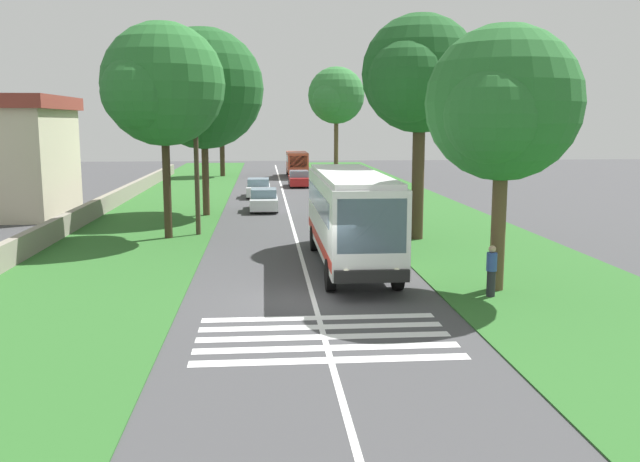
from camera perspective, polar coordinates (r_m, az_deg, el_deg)
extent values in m
plane|color=#424244|center=(21.99, -0.53, -5.82)|extent=(160.00, 160.00, 0.00)
cube|color=#2D6628|center=(37.23, -14.96, 0.08)|extent=(120.00, 8.00, 0.04)
cube|color=#2D6628|center=(37.90, 10.23, 0.40)|extent=(120.00, 8.00, 0.04)
cube|color=silver|center=(36.66, -2.25, 0.22)|extent=(110.00, 0.16, 0.01)
cube|color=white|center=(26.72, 2.52, 1.43)|extent=(11.00, 2.50, 2.90)
cube|color=slate|center=(26.95, 2.45, 2.62)|extent=(9.68, 2.54, 0.85)
cube|color=slate|center=(21.32, 4.37, 0.40)|extent=(0.08, 2.20, 1.74)
cube|color=red|center=(26.87, 2.50, -0.68)|extent=(10.78, 2.53, 0.36)
cube|color=white|center=(26.55, 2.54, 4.73)|extent=(10.56, 2.30, 0.18)
cube|color=black|center=(21.49, 4.37, -3.81)|extent=(0.16, 2.40, 0.40)
sphere|color=#F2EDCC|center=(21.41, 2.21, -3.48)|extent=(0.24, 0.24, 0.24)
sphere|color=#F2EDCC|center=(21.66, 6.45, -3.38)|extent=(0.24, 0.24, 0.24)
cylinder|color=black|center=(23.05, 0.87, -3.71)|extent=(1.10, 0.32, 1.10)
cylinder|color=black|center=(30.28, -0.49, -0.62)|extent=(1.10, 0.32, 1.10)
cylinder|color=black|center=(23.38, 6.50, -3.59)|extent=(1.10, 0.32, 1.10)
cylinder|color=black|center=(30.53, 3.81, -0.56)|extent=(1.10, 0.32, 1.10)
cube|color=silver|center=(16.66, 0.91, -10.76)|extent=(0.45, 6.80, 0.01)
cube|color=silver|center=(17.50, 0.61, -9.76)|extent=(0.45, 6.80, 0.01)
cube|color=silver|center=(18.35, 0.35, -8.86)|extent=(0.45, 6.80, 0.01)
cube|color=silver|center=(19.21, 0.11, -8.03)|extent=(0.45, 6.80, 0.01)
cube|color=silver|center=(20.06, -0.11, -7.28)|extent=(0.45, 6.80, 0.01)
cube|color=silver|center=(44.23, -4.72, 2.40)|extent=(4.30, 1.75, 0.70)
cube|color=slate|center=(44.06, -4.73, 3.20)|extent=(2.00, 1.61, 0.55)
cylinder|color=black|center=(42.92, -5.76, 1.91)|extent=(0.64, 0.22, 0.64)
cylinder|color=black|center=(45.60, -5.70, 2.33)|extent=(0.64, 0.22, 0.64)
cylinder|color=black|center=(42.92, -3.68, 1.93)|extent=(0.64, 0.22, 0.64)
cylinder|color=black|center=(45.60, -3.74, 2.36)|extent=(0.64, 0.22, 0.64)
cube|color=silver|center=(52.32, -5.17, 3.43)|extent=(4.30, 1.75, 0.70)
cube|color=slate|center=(52.17, -5.19, 4.11)|extent=(2.00, 1.61, 0.55)
cylinder|color=black|center=(51.01, -6.06, 3.04)|extent=(0.64, 0.22, 0.64)
cylinder|color=black|center=(53.70, -6.00, 3.34)|extent=(0.64, 0.22, 0.64)
cylinder|color=black|center=(51.00, -4.30, 3.07)|extent=(0.64, 0.22, 0.64)
cylinder|color=black|center=(53.69, -4.33, 3.37)|extent=(0.64, 0.22, 0.64)
cube|color=#B21E1E|center=(60.66, -1.78, 4.24)|extent=(4.30, 1.75, 0.70)
cube|color=slate|center=(60.51, -1.77, 4.82)|extent=(2.00, 1.61, 0.55)
cylinder|color=black|center=(59.30, -2.46, 3.93)|extent=(0.64, 0.22, 0.64)
cylinder|color=black|center=(61.98, -2.56, 4.15)|extent=(0.64, 0.22, 0.64)
cylinder|color=black|center=(59.38, -0.95, 3.94)|extent=(0.64, 0.22, 0.64)
cylinder|color=black|center=(62.06, -1.12, 4.16)|extent=(0.64, 0.22, 0.64)
cube|color=#CC4C33|center=(72.49, -1.94, 5.79)|extent=(6.00, 2.10, 2.10)
cube|color=slate|center=(72.67, -1.94, 6.10)|extent=(5.04, 2.13, 0.70)
cube|color=slate|center=(69.52, -1.82, 5.82)|extent=(0.06, 1.76, 1.18)
cylinder|color=black|center=(70.63, -2.63, 4.80)|extent=(0.76, 0.24, 0.76)
cylinder|color=black|center=(74.41, -2.74, 5.02)|extent=(0.76, 0.24, 0.76)
cylinder|color=black|center=(70.72, -1.08, 4.82)|extent=(0.76, 0.24, 0.76)
cylinder|color=black|center=(74.50, -1.27, 5.04)|extent=(0.76, 0.24, 0.76)
cylinder|color=#4C3826|center=(41.98, -9.58, 5.14)|extent=(0.42, 0.42, 5.62)
sphere|color=#1E5623|center=(41.93, -9.75, 11.68)|extent=(7.19, 7.19, 7.19)
sphere|color=#1E5623|center=(44.05, -9.49, 10.85)|extent=(4.89, 4.89, 4.89)
sphere|color=#1E5623|center=(40.23, -11.51, 10.97)|extent=(4.03, 4.03, 4.03)
cylinder|color=#3D2D1E|center=(33.94, -12.71, 4.27)|extent=(0.38, 0.38, 5.79)
sphere|color=#286B2D|center=(33.88, -12.98, 11.89)|extent=(5.86, 5.86, 5.86)
sphere|color=#286B2D|center=(35.60, -12.55, 11.05)|extent=(3.85, 3.85, 3.85)
sphere|color=#286B2D|center=(32.55, -14.89, 11.17)|extent=(3.47, 3.47, 3.47)
cylinder|color=#3D2D1E|center=(72.61, -8.18, 6.39)|extent=(0.51, 0.51, 4.60)
sphere|color=#337A38|center=(72.54, -8.25, 9.28)|extent=(4.95, 4.95, 4.95)
sphere|color=#337A38|center=(74.02, -8.17, 8.98)|extent=(3.00, 3.00, 3.00)
sphere|color=#337A38|center=(71.35, -8.91, 8.97)|extent=(2.95, 2.95, 2.95)
cylinder|color=#4C3826|center=(33.18, 8.21, 4.78)|extent=(0.59, 0.59, 6.35)
sphere|color=#1E5623|center=(33.17, 8.40, 12.91)|extent=(5.56, 5.56, 5.56)
sphere|color=#1E5623|center=(34.77, 7.75, 12.06)|extent=(3.19, 3.19, 3.19)
sphere|color=#1E5623|center=(31.60, 7.45, 12.37)|extent=(3.76, 3.76, 3.76)
cylinder|color=brown|center=(23.55, 14.73, 0.98)|extent=(0.49, 0.49, 4.84)
sphere|color=#286B2D|center=(23.34, 15.11, 10.31)|extent=(5.10, 5.10, 5.10)
sphere|color=#286B2D|center=(24.77, 13.87, 9.39)|extent=(2.81, 2.81, 2.81)
sphere|color=#286B2D|center=(21.87, 14.30, 9.44)|extent=(3.08, 3.08, 3.08)
cylinder|color=brown|center=(73.50, 1.36, 7.36)|extent=(0.46, 0.46, 6.78)
sphere|color=#337A38|center=(73.52, 1.37, 11.29)|extent=(6.00, 6.00, 6.00)
sphere|color=#337A38|center=(75.29, 1.23, 10.90)|extent=(4.39, 4.39, 4.39)
sphere|color=#337A38|center=(71.92, 0.78, 10.98)|extent=(3.51, 3.51, 3.51)
cylinder|color=#473828|center=(34.63, -10.31, 5.67)|extent=(0.24, 0.24, 7.27)
cube|color=#3D3326|center=(34.59, -10.45, 10.69)|extent=(0.12, 1.40, 0.12)
cube|color=gray|center=(42.71, -18.31, 1.77)|extent=(70.00, 0.40, 1.03)
cylinder|color=#26262D|center=(22.91, 14.12, -4.29)|extent=(0.28, 0.28, 0.85)
cylinder|color=#334C99|center=(22.75, 14.19, -2.51)|extent=(0.34, 0.34, 0.60)
sphere|color=tan|center=(22.67, 14.23, -1.47)|extent=(0.24, 0.24, 0.24)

